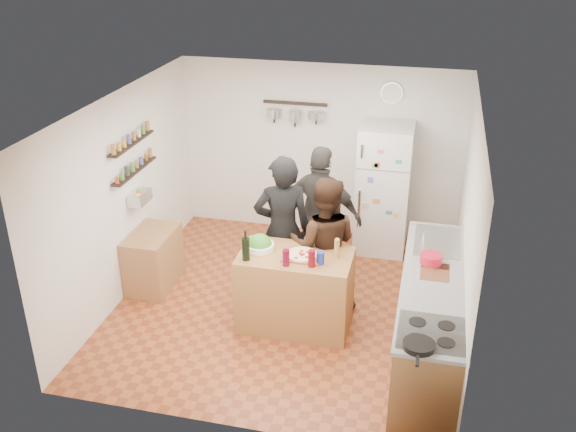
% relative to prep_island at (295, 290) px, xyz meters
% --- Properties ---
extents(room_shell, '(4.20, 4.20, 4.20)m').
position_rel_prep_island_xyz_m(room_shell, '(-0.20, 0.75, 0.79)').
color(room_shell, brown).
rests_on(room_shell, ground).
extents(prep_island, '(1.25, 0.72, 0.91)m').
position_rel_prep_island_xyz_m(prep_island, '(0.00, 0.00, 0.00)').
color(prep_island, olive).
rests_on(prep_island, floor).
extents(pizza_board, '(0.42, 0.34, 0.02)m').
position_rel_prep_island_xyz_m(pizza_board, '(0.08, -0.02, 0.47)').
color(pizza_board, brown).
rests_on(pizza_board, prep_island).
extents(pizza, '(0.34, 0.34, 0.02)m').
position_rel_prep_island_xyz_m(pizza, '(0.08, -0.02, 0.48)').
color(pizza, beige).
rests_on(pizza, pizza_board).
extents(salad_bowl, '(0.32, 0.32, 0.06)m').
position_rel_prep_island_xyz_m(salad_bowl, '(-0.42, 0.05, 0.49)').
color(salad_bowl, white).
rests_on(salad_bowl, prep_island).
extents(wine_bottle, '(0.08, 0.08, 0.26)m').
position_rel_prep_island_xyz_m(wine_bottle, '(-0.50, -0.22, 0.58)').
color(wine_bottle, black).
rests_on(wine_bottle, prep_island).
extents(wine_glass_near, '(0.08, 0.08, 0.18)m').
position_rel_prep_island_xyz_m(wine_glass_near, '(-0.05, -0.24, 0.55)').
color(wine_glass_near, '#56071C').
rests_on(wine_glass_near, prep_island).
extents(wine_glass_far, '(0.08, 0.08, 0.19)m').
position_rel_prep_island_xyz_m(wine_glass_far, '(0.22, -0.20, 0.55)').
color(wine_glass_far, '#5F0811').
rests_on(wine_glass_far, prep_island).
extents(pepper_mill, '(0.06, 0.06, 0.19)m').
position_rel_prep_island_xyz_m(pepper_mill, '(0.45, 0.05, 0.55)').
color(pepper_mill, '#9D7B42').
rests_on(pepper_mill, prep_island).
extents(salt_canister, '(0.09, 0.09, 0.14)m').
position_rel_prep_island_xyz_m(salt_canister, '(0.30, -0.12, 0.52)').
color(salt_canister, navy).
rests_on(salt_canister, prep_island).
extents(person_left, '(0.79, 0.64, 1.86)m').
position_rel_prep_island_xyz_m(person_left, '(-0.28, 0.53, 0.47)').
color(person_left, black).
rests_on(person_left, floor).
extents(person_center, '(0.87, 0.70, 1.68)m').
position_rel_prep_island_xyz_m(person_center, '(0.24, 0.43, 0.38)').
color(person_center, black).
rests_on(person_center, floor).
extents(person_back, '(1.12, 0.62, 1.80)m').
position_rel_prep_island_xyz_m(person_back, '(0.08, 1.08, 0.45)').
color(person_back, '#292725').
rests_on(person_back, floor).
extents(counter_run, '(0.63, 2.63, 0.90)m').
position_rel_prep_island_xyz_m(counter_run, '(1.50, -0.18, -0.01)').
color(counter_run, '#9E7042').
rests_on(counter_run, floor).
extents(stove_top, '(0.60, 0.62, 0.02)m').
position_rel_prep_island_xyz_m(stove_top, '(1.50, -1.13, 0.46)').
color(stove_top, white).
rests_on(stove_top, counter_run).
extents(skillet, '(0.28, 0.28, 0.05)m').
position_rel_prep_island_xyz_m(skillet, '(1.40, -1.39, 0.49)').
color(skillet, black).
rests_on(skillet, stove_top).
extents(sink, '(0.50, 0.80, 0.03)m').
position_rel_prep_island_xyz_m(sink, '(1.50, 0.67, 0.46)').
color(sink, silver).
rests_on(sink, counter_run).
extents(cutting_board, '(0.30, 0.40, 0.02)m').
position_rel_prep_island_xyz_m(cutting_board, '(1.50, -0.04, 0.46)').
color(cutting_board, '#995437').
rests_on(cutting_board, counter_run).
extents(red_bowl, '(0.24, 0.24, 0.10)m').
position_rel_prep_island_xyz_m(red_bowl, '(1.45, 0.15, 0.51)').
color(red_bowl, red).
rests_on(red_bowl, counter_run).
extents(fridge, '(0.70, 0.68, 1.80)m').
position_rel_prep_island_xyz_m(fridge, '(0.75, 2.12, 0.45)').
color(fridge, white).
rests_on(fridge, floor).
extents(wall_clock, '(0.30, 0.03, 0.30)m').
position_rel_prep_island_xyz_m(wall_clock, '(0.75, 2.45, 1.69)').
color(wall_clock, silver).
rests_on(wall_clock, back_wall).
extents(spice_shelf_lower, '(0.12, 1.00, 0.02)m').
position_rel_prep_island_xyz_m(spice_shelf_lower, '(-2.13, 0.57, 1.04)').
color(spice_shelf_lower, black).
rests_on(spice_shelf_lower, left_wall).
extents(spice_shelf_upper, '(0.12, 1.00, 0.02)m').
position_rel_prep_island_xyz_m(spice_shelf_upper, '(-2.13, 0.57, 1.40)').
color(spice_shelf_upper, black).
rests_on(spice_shelf_upper, left_wall).
extents(produce_basket, '(0.18, 0.35, 0.14)m').
position_rel_prep_island_xyz_m(produce_basket, '(-2.10, 0.57, 0.69)').
color(produce_basket, silver).
rests_on(produce_basket, left_wall).
extents(side_table, '(0.50, 0.80, 0.73)m').
position_rel_prep_island_xyz_m(side_table, '(-1.94, 0.44, -0.09)').
color(side_table, '#9C6741').
rests_on(side_table, floor).
extents(pot_rack, '(0.90, 0.04, 0.04)m').
position_rel_prep_island_xyz_m(pot_rack, '(-0.55, 2.37, 1.49)').
color(pot_rack, black).
rests_on(pot_rack, back_wall).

